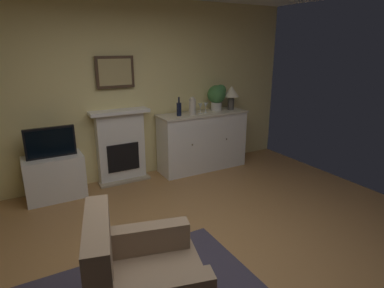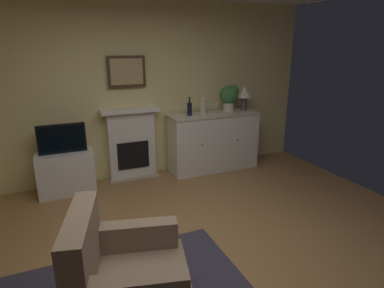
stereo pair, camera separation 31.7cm
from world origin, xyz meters
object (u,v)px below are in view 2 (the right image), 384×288
Objects in this scene: fireplace_unit at (131,144)px; table_lamp at (244,94)px; wine_glass_center at (217,106)px; armchair at (124,279)px; sideboard_cabinet at (214,141)px; tv_cabinet at (66,172)px; tv_set at (62,139)px; potted_plant_small at (230,96)px; framed_picture at (126,72)px; wine_bottle at (190,109)px; vase_decorative at (203,106)px; wine_glass_left at (212,106)px.

table_lamp is at bearing -5.36° from fireplace_unit.
armchair is at bearing -129.34° from wine_glass_center.
sideboard_cabinet reaches higher than tv_cabinet.
table_lamp reaches higher than sideboard_cabinet.
table_lamp reaches higher than wine_glass_center.
sideboard_cabinet is 2.41× the size of tv_set.
framed_picture is at bearing 173.81° from potted_plant_small.
fireplace_unit is 3.79× the size of wine_bottle.
potted_plant_small reaches higher than armchair.
fireplace_unit is at bearing 174.64° from table_lamp.
vase_decorative is (1.11, -0.27, -0.54)m from framed_picture.
fireplace_unit is at bearing 172.42° from sideboard_cabinet.
potted_plant_small reaches higher than tv_cabinet.
wine_bottle reaches higher than wine_glass_center.
fireplace_unit is 1.38m from wine_glass_left.
potted_plant_small reaches higher than wine_glass_left.
wine_bottle reaches higher than wine_glass_left.
tv_cabinet is (-2.23, 0.06, -0.78)m from wine_glass_left.
vase_decorative is at bearing -13.77° from framed_picture.
vase_decorative is at bearing -7.79° from wine_bottle.
potted_plant_small is at bearing 169.88° from table_lamp.
wine_glass_center is at bearing 50.66° from armchair.
sideboard_cabinet is 3.27m from armchair.
framed_picture is 3.33× the size of wine_glass_center.
table_lamp is at bearing 1.15° from wine_bottle.
armchair is (-1.96, -2.51, -0.70)m from wine_glass_left.
wine_bottle reaches higher than sideboard_cabinet.
framed_picture is 1.90× the size of wine_bottle.
sideboard_cabinet is 2.31m from tv_cabinet.
table_lamp reaches higher than wine_glass_left.
tv_set is (-2.31, -0.01, 0.31)m from sideboard_cabinet.
potted_plant_small reaches higher than sideboard_cabinet.
fireplace_unit reaches higher than tv_set.
armchair is at bearing -128.52° from sideboard_cabinet.
tv_cabinet is 2.59m from armchair.
fireplace_unit is at bearing -90.00° from framed_picture.
wine_glass_left is (1.26, -0.23, 0.53)m from fireplace_unit.
framed_picture is at bearing 12.01° from tv_cabinet.
wine_glass_center is 0.26m from vase_decorative.
framed_picture is at bearing 170.51° from sideboard_cabinet.
wine_glass_center is at bearing 4.66° from vase_decorative.
table_lamp is at bearing -6.72° from framed_picture.
potted_plant_small is 3.60m from armchair.
tv_set is at bearing -178.82° from potted_plant_small.
sideboard_cabinet is at bearing 33.65° from wine_glass_left.
tv_cabinet is (-0.98, -0.16, -0.25)m from fireplace_unit.
vase_decorative is (0.22, -0.03, 0.03)m from wine_bottle.
wine_bottle reaches higher than tv_set.
potted_plant_small reaches higher than wine_bottle.
framed_picture is at bearing 90.00° from fireplace_unit.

